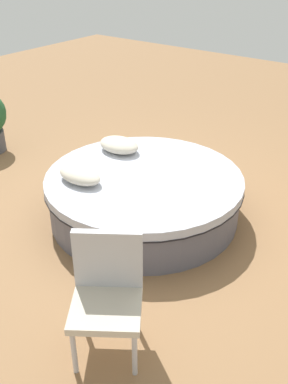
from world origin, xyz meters
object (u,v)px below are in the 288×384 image
object	(u,v)px
throw_pillow_0	(119,145)
patio_chair	(107,287)
throw_pillow_1	(80,175)
round_bed	(144,195)

from	to	relation	value
throw_pillow_0	patio_chair	bearing A→B (deg)	127.61
throw_pillow_0	throw_pillow_1	bearing A→B (deg)	100.88
round_bed	throw_pillow_0	bearing A→B (deg)	-27.69
throw_pillow_0	patio_chair	xyz separation A→B (m)	(-1.51, 1.96, -0.05)
throw_pillow_1	throw_pillow_0	bearing A→B (deg)	-79.12
patio_chair	round_bed	bearing A→B (deg)	-96.20
throw_pillow_1	round_bed	bearing A→B (deg)	-131.75
throw_pillow_0	round_bed	bearing A→B (deg)	152.31
round_bed	patio_chair	distance (m)	1.87
patio_chair	throw_pillow_1	bearing A→B (deg)	-73.86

